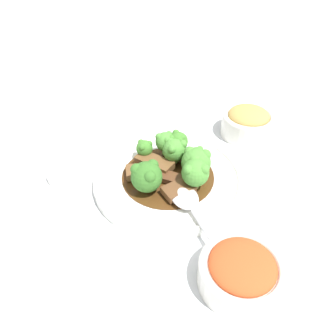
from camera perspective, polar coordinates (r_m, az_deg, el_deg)
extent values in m
plane|color=silver|center=(0.62, 0.00, -2.40)|extent=(4.00, 4.00, 0.00)
cylinder|color=white|center=(0.61, 0.00, -1.92)|extent=(0.28, 0.28, 0.01)
torus|color=white|center=(0.61, 0.00, -1.43)|extent=(0.28, 0.28, 0.01)
cylinder|color=#4C2D14|center=(0.61, 0.00, -1.38)|extent=(0.17, 0.17, 0.00)
cube|color=brown|center=(0.64, 3.57, 1.85)|extent=(0.05, 0.06, 0.01)
cube|color=#56331E|center=(0.59, 0.00, -1.57)|extent=(0.03, 0.07, 0.01)
cube|color=brown|center=(0.62, -2.40, 0.91)|extent=(0.05, 0.08, 0.02)
cube|color=brown|center=(0.57, 1.86, -3.79)|extent=(0.06, 0.06, 0.01)
cube|color=brown|center=(0.60, -5.06, -0.66)|extent=(0.05, 0.06, 0.01)
cylinder|color=#7FA84C|center=(0.60, 4.77, -0.83)|extent=(0.02, 0.02, 0.01)
sphere|color=#4C8E38|center=(0.59, 4.90, 0.95)|extent=(0.05, 0.05, 0.05)
sphere|color=#4C8E38|center=(0.57, 4.58, 1.08)|extent=(0.02, 0.02, 0.02)
sphere|color=#4C8E38|center=(0.58, 6.54, 2.29)|extent=(0.02, 0.02, 0.02)
sphere|color=#4C8E38|center=(0.59, 3.80, 2.82)|extent=(0.02, 0.02, 0.02)
cylinder|color=#8EB756|center=(0.58, -3.64, -3.32)|extent=(0.02, 0.02, 0.01)
sphere|color=#387028|center=(0.56, -3.74, -1.55)|extent=(0.05, 0.05, 0.05)
sphere|color=#387028|center=(0.54, -3.19, -1.48)|extent=(0.02, 0.02, 0.02)
sphere|color=#387028|center=(0.56, -2.68, 0.51)|extent=(0.02, 0.02, 0.02)
sphere|color=#387028|center=(0.55, -5.52, -0.24)|extent=(0.02, 0.02, 0.02)
cylinder|color=#7FA84C|center=(0.65, 1.43, 3.19)|extent=(0.01, 0.01, 0.02)
sphere|color=#427F2D|center=(0.64, 1.46, 4.72)|extent=(0.04, 0.04, 0.04)
sphere|color=#427F2D|center=(0.63, 2.45, 5.21)|extent=(0.01, 0.01, 0.01)
sphere|color=#427F2D|center=(0.64, 1.40, 6.10)|extent=(0.01, 0.01, 0.01)
sphere|color=#427F2D|center=(0.63, 0.58, 5.16)|extent=(0.01, 0.01, 0.01)
cylinder|color=#7FA84C|center=(0.64, -4.05, 2.23)|extent=(0.01, 0.01, 0.01)
sphere|color=#427F2D|center=(0.63, -4.12, 3.44)|extent=(0.03, 0.03, 0.03)
sphere|color=#427F2D|center=(0.63, -3.26, 4.22)|extent=(0.01, 0.01, 0.01)
sphere|color=#427F2D|center=(0.63, -4.74, 4.48)|extent=(0.01, 0.01, 0.01)
sphere|color=#427F2D|center=(0.62, -4.48, 3.57)|extent=(0.01, 0.01, 0.01)
cylinder|color=#8EB756|center=(0.62, 4.85, 0.71)|extent=(0.01, 0.01, 0.01)
sphere|color=#4C8E38|center=(0.61, 4.95, 2.04)|extent=(0.04, 0.04, 0.04)
sphere|color=#4C8E38|center=(0.61, 5.56, 3.26)|extent=(0.01, 0.01, 0.01)
sphere|color=#4C8E38|center=(0.61, 3.96, 2.84)|extent=(0.01, 0.01, 0.01)
sphere|color=#4C8E38|center=(0.60, 5.47, 2.17)|extent=(0.01, 0.01, 0.01)
cylinder|color=#7FA84C|center=(0.58, 4.65, -2.68)|extent=(0.02, 0.02, 0.01)
sphere|color=#4C8E38|center=(0.56, 4.78, -0.84)|extent=(0.05, 0.05, 0.05)
sphere|color=#4C8E38|center=(0.57, 4.68, 1.17)|extent=(0.02, 0.02, 0.02)
sphere|color=#4C8E38|center=(0.55, 3.60, -0.36)|extent=(0.02, 0.02, 0.02)
sphere|color=#4C8E38|center=(0.55, 6.28, -0.27)|extent=(0.02, 0.02, 0.02)
cylinder|color=#7FA84C|center=(0.63, 1.29, 1.49)|extent=(0.01, 0.01, 0.01)
sphere|color=#4C8E38|center=(0.62, 1.32, 3.05)|extent=(0.04, 0.04, 0.04)
sphere|color=#4C8E38|center=(0.62, 0.45, 4.51)|extent=(0.02, 0.02, 0.02)
sphere|color=#4C8E38|center=(0.60, 0.98, 3.22)|extent=(0.02, 0.02, 0.02)
sphere|color=#4C8E38|center=(0.61, 2.59, 4.13)|extent=(0.02, 0.02, 0.02)
cylinder|color=#7FA84C|center=(0.65, -0.49, 3.04)|extent=(0.01, 0.01, 0.02)
sphere|color=#4C8E38|center=(0.64, -0.50, 4.60)|extent=(0.04, 0.04, 0.04)
sphere|color=#4C8E38|center=(0.63, -1.57, 5.44)|extent=(0.01, 0.01, 0.01)
sphere|color=#4C8E38|center=(0.62, -0.08, 4.80)|extent=(0.01, 0.01, 0.01)
sphere|color=#4C8E38|center=(0.64, 0.14, 5.86)|extent=(0.01, 0.01, 0.01)
ellipsoid|color=silver|center=(0.56, 2.80, -4.89)|extent=(0.08, 0.08, 0.01)
cylinder|color=silver|center=(0.50, 8.14, -13.19)|extent=(0.12, 0.10, 0.01)
cylinder|color=white|center=(0.49, 12.22, -18.63)|extent=(0.06, 0.06, 0.01)
cylinder|color=white|center=(0.48, 12.49, -17.64)|extent=(0.12, 0.12, 0.04)
torus|color=white|center=(0.47, 12.83, -16.38)|extent=(0.12, 0.12, 0.01)
ellipsoid|color=#D14C23|center=(0.46, 12.88, -16.20)|extent=(0.09, 0.09, 0.03)
cylinder|color=white|center=(0.76, 13.39, 6.03)|extent=(0.06, 0.06, 0.01)
cylinder|color=white|center=(0.75, 13.61, 7.23)|extent=(0.11, 0.11, 0.04)
torus|color=white|center=(0.74, 13.88, 8.66)|extent=(0.11, 0.11, 0.01)
ellipsoid|color=tan|center=(0.74, 13.91, 8.87)|extent=(0.09, 0.09, 0.03)
cylinder|color=white|center=(0.66, -17.46, -1.04)|extent=(0.07, 0.07, 0.01)
torus|color=white|center=(0.65, -17.55, -0.71)|extent=(0.07, 0.07, 0.01)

